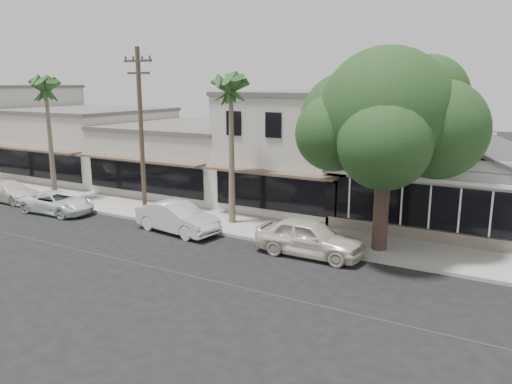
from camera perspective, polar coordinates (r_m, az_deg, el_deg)
The scene contains 15 objects.
ground at distance 18.37m, azimuth -2.18°, elevation -10.77°, with size 140.00×140.00×0.00m, color black.
sidewalk_north at distance 27.97m, azimuth -8.87°, elevation -2.58°, with size 90.00×3.50×0.15m, color #9E9991.
corner_shop at distance 27.48m, azimuth 20.95°, elevation 1.91°, with size 10.40×8.60×5.10m.
row_building_near at distance 30.54m, azimuth 6.36°, elevation 4.83°, with size 8.00×10.00×6.50m, color beige.
row_building_midnear at distance 35.20m, azimuth -7.28°, elevation 3.90°, with size 10.00×10.00×4.20m, color beige.
row_building_midfar at distance 42.25m, azimuth -18.83°, elevation 5.29°, with size 11.00×10.00×5.00m, color beige.
row_building_far at distance 50.89m, azimuth -27.25°, elevation 6.70°, with size 11.00×10.00×6.80m, color beige.
utility_pole at distance 26.63m, azimuth -12.99°, elevation 6.82°, with size 1.80×0.24×9.00m.
car_0 at distance 21.37m, azimuth 6.14°, elevation -5.17°, with size 1.89×4.70×1.60m, color beige.
car_1 at distance 24.81m, azimuth -9.00°, elevation -2.90°, with size 1.59×4.56×1.50m, color silver.
car_2 at distance 30.27m, azimuth -21.71°, elevation -1.14°, with size 2.03×4.40×1.22m, color silver.
car_3 at distance 34.51m, azimuth -26.32°, elevation 0.08°, with size 1.79×4.40×1.28m, color silver.
shade_tree at distance 21.68m, azimuth 14.65°, elevation 8.07°, with size 7.86×7.11×8.72m.
palm_east at distance 24.98m, azimuth -2.89°, elevation 11.63°, with size 3.04×3.04×8.05m.
palm_mid at distance 32.59m, azimuth -22.90°, elevation 10.75°, with size 2.88×2.88×7.96m.
Camera 1 is at (8.93, -14.34, 7.21)m, focal length 35.00 mm.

